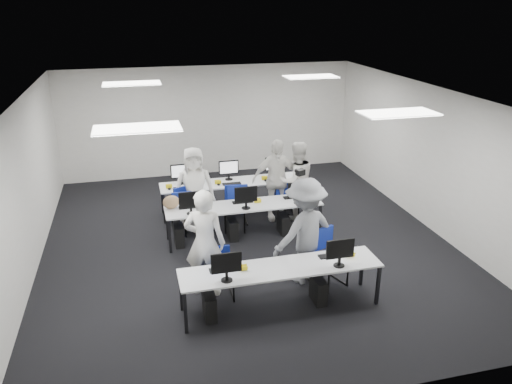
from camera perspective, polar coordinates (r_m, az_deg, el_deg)
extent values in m
plane|color=black|center=(10.30, -1.09, -5.66)|extent=(9.00, 9.00, 0.00)
plane|color=white|center=(9.33, -1.22, 11.00)|extent=(9.00, 9.00, 0.00)
cube|color=silver|center=(13.97, -5.38, 8.10)|extent=(8.00, 0.02, 3.00)
cube|color=silver|center=(5.83, 9.12, -11.89)|extent=(8.00, 0.02, 3.00)
cube|color=silver|center=(9.69, -24.87, 0.16)|extent=(0.02, 9.00, 3.00)
cube|color=silver|center=(11.26, 19.14, 3.76)|extent=(0.02, 9.00, 3.00)
cube|color=white|center=(7.15, -13.42, 7.11)|extent=(1.20, 0.60, 0.02)
cube|color=white|center=(8.22, 15.96, 8.68)|extent=(1.20, 0.60, 0.02)
cube|color=white|center=(11.07, -14.01, 11.95)|extent=(1.20, 0.60, 0.02)
cube|color=white|center=(11.79, 6.27, 12.98)|extent=(1.20, 0.60, 0.02)
cube|color=white|center=(7.92, 2.87, -8.67)|extent=(3.20, 0.70, 0.03)
cube|color=black|center=(7.61, -8.07, -13.51)|extent=(0.05, 0.05, 0.70)
cube|color=black|center=(8.11, -8.57, -11.14)|extent=(0.05, 0.05, 0.70)
cube|color=black|center=(8.40, 13.77, -10.30)|extent=(0.05, 0.05, 0.70)
cube|color=black|center=(8.86, 11.99, -8.38)|extent=(0.05, 0.05, 0.70)
cube|color=white|center=(10.17, -1.38, -1.57)|extent=(3.20, 0.70, 0.03)
cube|color=black|center=(9.86, -9.82, -5.02)|extent=(0.05, 0.05, 0.70)
cube|color=black|center=(10.40, -10.10, -3.59)|extent=(0.05, 0.05, 0.70)
cube|color=black|center=(10.48, 7.31, -3.21)|extent=(0.05, 0.05, 0.70)
cube|color=black|center=(10.99, 6.19, -1.96)|extent=(0.05, 0.05, 0.70)
cube|color=white|center=(11.45, -2.94, 1.07)|extent=(3.20, 0.70, 0.03)
cube|color=black|center=(11.13, -10.44, -1.90)|extent=(0.05, 0.05, 0.70)
cube|color=black|center=(11.68, -10.67, -0.77)|extent=(0.05, 0.05, 0.70)
cube|color=black|center=(11.69, 4.86, -0.46)|extent=(0.05, 0.05, 0.70)
cube|color=black|center=(12.22, 3.96, 0.55)|extent=(0.05, 0.05, 0.70)
cube|color=#0C329F|center=(7.42, -3.41, -8.08)|extent=(0.46, 0.04, 0.32)
cube|color=black|center=(7.84, -3.82, -8.81)|extent=(0.42, 0.14, 0.02)
ellipsoid|color=black|center=(7.88, -1.65, -8.51)|extent=(0.07, 0.10, 0.04)
cube|color=black|center=(7.97, -5.34, -12.81)|extent=(0.18, 0.40, 0.42)
cube|color=white|center=(7.90, 9.59, -6.42)|extent=(0.46, 0.04, 0.32)
cube|color=black|center=(8.30, 8.59, -7.20)|extent=(0.42, 0.14, 0.02)
ellipsoid|color=black|center=(8.40, 10.50, -6.88)|extent=(0.07, 0.10, 0.04)
cube|color=black|center=(8.37, 7.15, -11.07)|extent=(0.18, 0.40, 0.42)
cube|color=white|center=(9.72, -7.49, -0.86)|extent=(0.46, 0.04, 0.32)
cube|color=black|center=(10.13, -7.64, -1.71)|extent=(0.42, 0.14, 0.02)
ellipsoid|color=black|center=(10.16, -5.96, -1.51)|extent=(0.07, 0.10, 0.04)
cube|color=black|center=(10.20, -8.79, -4.89)|extent=(0.18, 0.40, 0.42)
cube|color=white|center=(9.89, -1.16, -0.28)|extent=(0.46, 0.04, 0.32)
cube|color=black|center=(10.29, -1.55, -1.14)|extent=(0.42, 0.14, 0.02)
ellipsoid|color=black|center=(10.35, 0.07, -0.95)|extent=(0.07, 0.10, 0.04)
cube|color=black|center=(10.33, -2.71, -4.28)|extent=(0.18, 0.40, 0.42)
cube|color=white|center=(10.18, 4.88, 0.28)|extent=(0.46, 0.04, 0.32)
cube|color=black|center=(10.56, 4.28, -0.58)|extent=(0.42, 0.14, 0.02)
ellipsoid|color=black|center=(10.65, 5.81, -0.39)|extent=(0.07, 0.10, 0.04)
cube|color=black|center=(10.58, 3.15, -3.65)|extent=(0.18, 0.40, 0.42)
cube|color=white|center=(11.37, -8.59, 2.39)|extent=(0.46, 0.04, 0.32)
cube|color=black|center=(11.16, -8.34, 0.47)|extent=(0.42, 0.14, 0.02)
ellipsoid|color=black|center=(11.14, -9.87, 0.37)|extent=(0.07, 0.10, 0.04)
cube|color=black|center=(11.51, -7.04, -1.65)|extent=(0.18, 0.40, 0.42)
cube|color=white|center=(11.51, -3.14, 2.85)|extent=(0.46, 0.04, 0.32)
cube|color=black|center=(11.31, -2.80, 0.96)|extent=(0.42, 0.14, 0.02)
ellipsoid|color=black|center=(11.26, -4.30, 0.87)|extent=(0.07, 0.10, 0.04)
cube|color=black|center=(11.68, -1.69, -1.15)|extent=(0.18, 0.40, 0.42)
cube|color=white|center=(11.76, 2.13, 3.26)|extent=(0.46, 0.04, 0.32)
cube|color=black|center=(11.56, 2.55, 1.42)|extent=(0.42, 0.14, 0.02)
ellipsoid|color=black|center=(11.48, 1.12, 1.34)|extent=(0.07, 0.10, 0.04)
cube|color=black|center=(11.94, 3.47, -0.65)|extent=(0.18, 0.40, 0.42)
cube|color=navy|center=(8.33, -4.12, -9.32)|extent=(0.42, 0.40, 0.06)
cube|color=navy|center=(8.37, -4.36, -7.24)|extent=(0.40, 0.06, 0.34)
cube|color=navy|center=(8.71, 8.40, -7.49)|extent=(0.61, 0.60, 0.07)
cube|color=navy|center=(8.72, 7.54, -5.29)|extent=(0.45, 0.21, 0.39)
cube|color=navy|center=(10.64, -7.71, -2.04)|extent=(0.59, 0.58, 0.06)
cube|color=navy|center=(10.72, -8.30, -0.33)|extent=(0.43, 0.21, 0.38)
cube|color=navy|center=(10.65, -2.43, -1.91)|extent=(0.54, 0.52, 0.06)
cube|color=navy|center=(10.74, -2.44, -0.16)|extent=(0.43, 0.14, 0.37)
cube|color=navy|center=(11.12, 3.58, -1.22)|extent=(0.49, 0.47, 0.05)
cube|color=navy|center=(11.17, 3.10, 0.20)|extent=(0.38, 0.15, 0.33)
cube|color=navy|center=(10.82, -8.50, -1.82)|extent=(0.44, 0.42, 0.06)
cube|color=navy|center=(10.54, -8.45, -0.93)|extent=(0.42, 0.05, 0.36)
cube|color=navy|center=(10.99, -2.27, -1.08)|extent=(0.50, 0.48, 0.06)
cube|color=navy|center=(10.69, -2.15, -0.14)|extent=(0.45, 0.09, 0.38)
cube|color=navy|center=(11.41, 3.42, -0.43)|extent=(0.46, 0.44, 0.06)
cube|color=navy|center=(11.15, 3.67, 0.42)|extent=(0.41, 0.08, 0.35)
ellipsoid|color=#93714B|center=(10.09, -9.67, -1.15)|extent=(0.35, 0.24, 0.27)
imported|color=silver|center=(8.22, -5.87, -5.81)|extent=(0.80, 0.66, 1.87)
imported|color=silver|center=(11.10, 4.61, 1.32)|extent=(0.95, 0.79, 1.78)
imported|color=silver|center=(10.70, -7.07, 0.46)|extent=(0.88, 0.58, 1.78)
imported|color=silver|center=(11.02, 2.29, 1.41)|extent=(1.10, 0.49, 1.84)
imported|color=gray|center=(8.58, 5.62, -4.50)|extent=(1.39, 1.07, 1.90)
cube|color=black|center=(8.32, 5.10, 2.25)|extent=(0.19, 0.22, 0.10)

